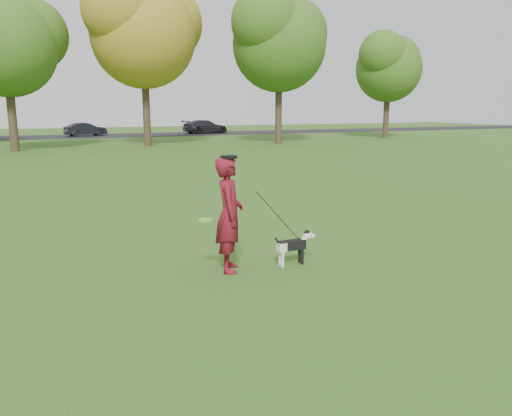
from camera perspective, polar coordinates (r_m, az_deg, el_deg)
name	(u,v)px	position (r m, az deg, el deg)	size (l,w,h in m)	color
ground	(248,269)	(8.10, -0.91, -6.96)	(120.00, 120.00, 0.00)	#285116
road	(70,136)	(47.24, -20.48, 7.66)	(120.00, 7.00, 0.02)	black
man	(229,214)	(7.80, -3.08, -0.74)	(0.66, 0.44, 1.82)	maroon
dog	(295,244)	(8.24, 4.43, -4.11)	(0.76, 0.15, 0.58)	black
car_mid	(85,129)	(47.31, -18.91, 8.50)	(1.25, 3.57, 1.18)	black
car_right	(206,127)	(49.60, -5.79, 9.23)	(1.82, 4.47, 1.30)	black
man_held_items	(275,214)	(8.01, 2.21, -0.73)	(1.74, 0.38, 1.45)	#4DDD1C
tree_row	(52,23)	(33.53, -22.29, 18.97)	(51.74, 8.86, 12.01)	#38281C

